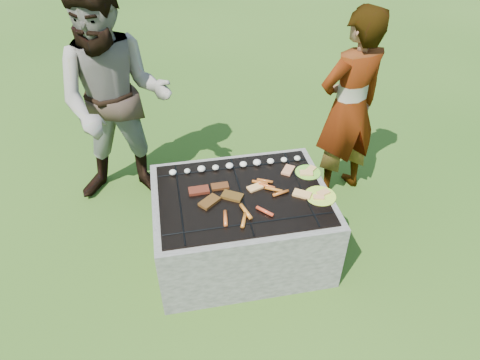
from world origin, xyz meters
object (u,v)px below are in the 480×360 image
object	(u,v)px
cook	(349,108)
bystander	(116,101)
plate_far	(308,172)
plate_near	(320,196)
fire_pit	(241,226)

from	to	relation	value
cook	bystander	distance (m)	1.95
plate_far	bystander	world-z (taller)	bystander
plate_near	bystander	distance (m)	1.81
plate_far	plate_near	world-z (taller)	plate_far
plate_far	bystander	distance (m)	1.66
fire_pit	plate_far	size ratio (longest dim) A/B	5.73
plate_near	cook	xyz separation A→B (m)	(0.50, 0.78, 0.25)
fire_pit	bystander	size ratio (longest dim) A/B	0.67
plate_far	bystander	xyz separation A→B (m)	(-1.42, 0.77, 0.36)
bystander	plate_near	bearing A→B (deg)	-29.93
plate_near	bystander	world-z (taller)	bystander
plate_far	cook	xyz separation A→B (m)	(0.50, 0.49, 0.25)
plate_near	plate_far	bearing A→B (deg)	90.24
plate_far	bystander	size ratio (longest dim) A/B	0.12
bystander	plate_far	bearing A→B (deg)	-21.76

